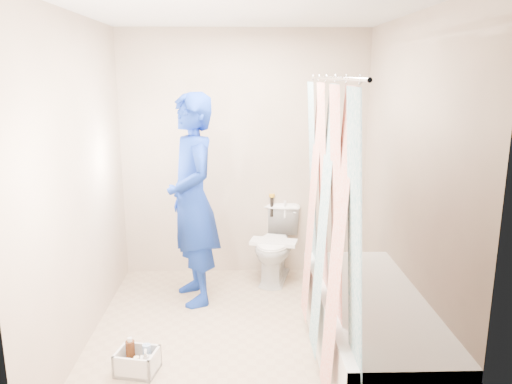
{
  "coord_description": "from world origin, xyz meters",
  "views": [
    {
      "loc": [
        -0.03,
        -3.53,
        1.97
      ],
      "look_at": [
        0.09,
        0.39,
        1.05
      ],
      "focal_mm": 35.0,
      "sensor_mm": 36.0,
      "label": 1
    }
  ],
  "objects_px": {
    "bathtub": "(370,328)",
    "toilet": "(276,244)",
    "cleaning_caddy": "(138,362)",
    "plumber": "(193,200)"
  },
  "relations": [
    {
      "from": "bathtub",
      "to": "toilet",
      "type": "bearing_deg",
      "value": 110.07
    },
    {
      "from": "bathtub",
      "to": "cleaning_caddy",
      "type": "height_order",
      "value": "bathtub"
    },
    {
      "from": "toilet",
      "to": "plumber",
      "type": "distance_m",
      "value": 1.03
    },
    {
      "from": "cleaning_caddy",
      "to": "plumber",
      "type": "bearing_deg",
      "value": 88.52
    },
    {
      "from": "plumber",
      "to": "cleaning_caddy",
      "type": "xyz_separation_m",
      "value": [
        -0.28,
        -1.14,
        -0.84
      ]
    },
    {
      "from": "toilet",
      "to": "cleaning_caddy",
      "type": "distance_m",
      "value": 1.91
    },
    {
      "from": "bathtub",
      "to": "toilet",
      "type": "xyz_separation_m",
      "value": [
        -0.55,
        1.51,
        0.09
      ]
    },
    {
      "from": "toilet",
      "to": "plumber",
      "type": "relative_size",
      "value": 0.39
    },
    {
      "from": "toilet",
      "to": "cleaning_caddy",
      "type": "relative_size",
      "value": 2.33
    },
    {
      "from": "plumber",
      "to": "toilet",
      "type": "bearing_deg",
      "value": 98.94
    }
  ]
}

